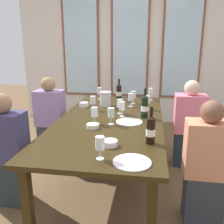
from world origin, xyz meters
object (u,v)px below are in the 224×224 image
object	(u,v)px
wine_bottle_2	(145,106)
wine_glass_10	(151,92)
wine_glass_9	(100,91)
wine_glass_1	(133,95)
wine_glass_3	(111,113)
metal_pitcher	(105,99)
tasting_bowl_2	(110,143)
tasting_bowl_0	(84,104)
wine_glass_6	(147,100)
wine_glass_4	(95,112)
white_plate_1	(132,162)
wine_glass_7	(93,100)
dining_table	(110,125)
seated_person_0	(51,120)
seated_person_1	(189,126)
seated_person_2	(7,153)
wine_glass_8	(120,104)
white_plate_0	(129,122)
wine_glass_0	(100,144)
wine_bottle_0	(151,130)
wine_glass_5	(122,107)
tasting_bowl_1	(93,126)
wine_bottle_1	(119,92)
seated_person_3	(206,167)
wine_glass_2	(131,98)

from	to	relation	value
wine_bottle_2	wine_glass_10	size ratio (longest dim) A/B	1.89
wine_glass_9	wine_glass_10	xyz separation A→B (m)	(0.74, 0.07, -0.00)
wine_glass_1	wine_glass_3	distance (m)	0.94
metal_pitcher	tasting_bowl_2	distance (m)	1.31
tasting_bowl_0	wine_glass_6	distance (m)	0.82
wine_glass_4	wine_glass_9	xyz separation A→B (m)	(-0.17, 1.11, 0.00)
white_plate_1	wine_glass_6	world-z (taller)	wine_glass_6
metal_pitcher	wine_glass_7	bearing A→B (deg)	-118.84
dining_table	seated_person_0	distance (m)	1.07
wine_glass_10	seated_person_0	size ratio (longest dim) A/B	0.16
seated_person_1	wine_glass_4	bearing A→B (deg)	-145.97
seated_person_2	dining_table	bearing A→B (deg)	30.84
wine_glass_4	wine_glass_8	xyz separation A→B (m)	(0.21, 0.41, -0.00)
wine_glass_6	white_plate_0	bearing A→B (deg)	-107.44
white_plate_0	seated_person_0	size ratio (longest dim) A/B	0.25
tasting_bowl_0	wine_glass_3	distance (m)	0.82
wine_glass_7	wine_glass_8	xyz separation A→B (m)	(0.35, -0.12, -0.00)
tasting_bowl_2	wine_glass_7	distance (m)	1.14
wine_glass_8	wine_glass_10	size ratio (longest dim) A/B	1.00
wine_glass_0	wine_glass_4	bearing A→B (deg)	105.39
metal_pitcher	seated_person_0	distance (m)	0.82
wine_glass_6	wine_glass_7	xyz separation A→B (m)	(-0.66, -0.13, 0.00)
wine_bottle_0	wine_glass_5	world-z (taller)	wine_bottle_0
wine_bottle_2	tasting_bowl_1	xyz separation A→B (m)	(-0.49, -0.44, -0.11)
metal_pitcher	wine_glass_4	distance (m)	0.74
wine_glass_3	wine_glass_8	distance (m)	0.41
white_plate_1	wine_glass_4	world-z (taller)	wine_glass_4
wine_bottle_0	wine_glass_7	world-z (taller)	wine_bottle_0
wine_bottle_1	wine_glass_6	xyz separation A→B (m)	(0.41, -0.46, 0.00)
seated_person_3	tasting_bowl_0	bearing A→B (deg)	142.42
tasting_bowl_2	wine_glass_9	world-z (taller)	wine_glass_9
tasting_bowl_2	wine_glass_1	distance (m)	1.47
wine_glass_2	wine_glass_7	distance (m)	0.51
wine_glass_4	wine_glass_6	size ratio (longest dim) A/B	1.00
wine_glass_5	wine_glass_9	bearing A→B (deg)	117.39
dining_table	seated_person_1	world-z (taller)	seated_person_1
seated_person_0	seated_person_3	xyz separation A→B (m)	(1.84, -1.07, 0.00)
white_plate_0	wine_glass_6	xyz separation A→B (m)	(0.17, 0.55, 0.11)
wine_glass_0	wine_glass_9	bearing A→B (deg)	101.62
metal_pitcher	wine_bottle_1	world-z (taller)	wine_bottle_1
wine_bottle_2	seated_person_0	xyz separation A→B (m)	(-1.28, 0.40, -0.34)
metal_pitcher	wine_glass_1	size ratio (longest dim) A/B	1.09
wine_glass_8	wine_glass_7	bearing A→B (deg)	161.03
tasting_bowl_1	dining_table	bearing A→B (deg)	67.83
tasting_bowl_1	wine_glass_5	bearing A→B (deg)	60.95
wine_bottle_0	tasting_bowl_1	xyz separation A→B (m)	(-0.56, 0.30, -0.10)
wine_glass_4	seated_person_1	xyz separation A→B (m)	(1.05, 0.71, -0.34)
seated_person_1	wine_bottle_1	bearing A→B (deg)	157.13
white_plate_1	wine_glass_5	distance (m)	1.13
wine_glass_8	wine_glass_10	distance (m)	0.85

